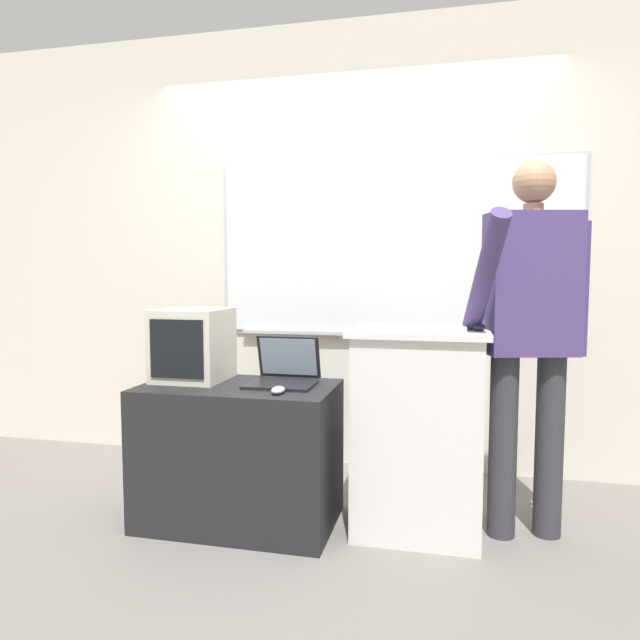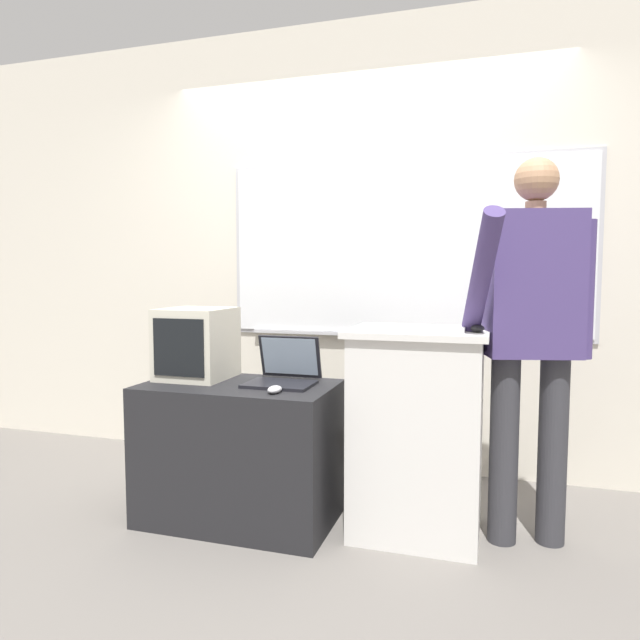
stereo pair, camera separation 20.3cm
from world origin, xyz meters
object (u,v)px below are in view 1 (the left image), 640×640
at_px(person_presenter, 530,324).
at_px(computer_mouse_by_laptop, 278,390).
at_px(lectern_podium, 418,429).
at_px(wireless_keyboard, 418,327).
at_px(side_desk, 239,454).
at_px(computer_mouse_by_keyboard, 479,327).
at_px(laptop, 284,372).
at_px(crt_monitor, 193,344).

xyz_separation_m(person_presenter, computer_mouse_by_laptop, (-1.12, -0.31, -0.30)).
bearing_deg(lectern_podium, wireless_keyboard, -92.20).
bearing_deg(side_desk, computer_mouse_by_laptop, -31.09).
height_order(person_presenter, computer_mouse_by_laptop, person_presenter).
bearing_deg(computer_mouse_by_keyboard, laptop, 178.10).
height_order(laptop, crt_monitor, crt_monitor).
bearing_deg(crt_monitor, side_desk, -15.50).
height_order(side_desk, person_presenter, person_presenter).
bearing_deg(lectern_podium, computer_mouse_by_laptop, -156.76).
bearing_deg(person_presenter, crt_monitor, 168.64).
distance_m(lectern_podium, side_desk, 0.89).
bearing_deg(lectern_podium, side_desk, -172.55).
distance_m(lectern_podium, computer_mouse_by_laptop, 0.71).
bearing_deg(wireless_keyboard, crt_monitor, 178.64).
relative_size(person_presenter, computer_mouse_by_laptop, 17.59).
relative_size(laptop, computer_mouse_by_laptop, 3.30).
xyz_separation_m(lectern_podium, person_presenter, (0.50, 0.05, 0.52)).
distance_m(person_presenter, wireless_keyboard, 0.52).
xyz_separation_m(side_desk, computer_mouse_by_laptop, (0.25, -0.15, 0.37)).
height_order(wireless_keyboard, computer_mouse_by_keyboard, computer_mouse_by_keyboard).
xyz_separation_m(laptop, crt_monitor, (-0.49, -0.00, 0.12)).
bearing_deg(person_presenter, wireless_keyboard, 178.05).
relative_size(lectern_podium, crt_monitor, 2.68).
xyz_separation_m(laptop, computer_mouse_by_keyboard, (0.93, -0.03, 0.25)).
bearing_deg(laptop, side_desk, -159.31).
bearing_deg(wireless_keyboard, laptop, 177.33).
distance_m(side_desk, crt_monitor, 0.61).
xyz_separation_m(lectern_podium, computer_mouse_by_keyboard, (0.27, -0.06, 0.51)).
height_order(computer_mouse_by_laptop, crt_monitor, crt_monitor).
height_order(laptop, computer_mouse_by_laptop, laptop).
relative_size(person_presenter, crt_monitor, 4.77).
bearing_deg(wireless_keyboard, computer_mouse_by_laptop, -161.90).
bearing_deg(computer_mouse_by_keyboard, side_desk, -177.52).
bearing_deg(crt_monitor, wireless_keyboard, -1.36).
xyz_separation_m(side_desk, wireless_keyboard, (0.87, 0.05, 0.65)).
height_order(laptop, computer_mouse_by_keyboard, computer_mouse_by_keyboard).
bearing_deg(wireless_keyboard, computer_mouse_by_keyboard, -0.02).
xyz_separation_m(person_presenter, wireless_keyboard, (-0.51, -0.11, -0.02)).
xyz_separation_m(computer_mouse_by_keyboard, crt_monitor, (-1.42, 0.03, -0.12)).
relative_size(side_desk, wireless_keyboard, 2.18).
bearing_deg(computer_mouse_by_keyboard, person_presenter, 25.23).
bearing_deg(computer_mouse_by_laptop, computer_mouse_by_keyboard, 12.78).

